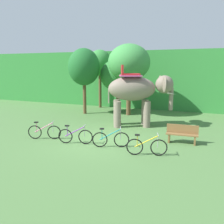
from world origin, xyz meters
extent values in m
plane|color=#4C753D|center=(0.00, 0.00, 0.00)|extent=(80.00, 80.00, 0.00)
cube|color=#338438|center=(0.00, 12.85, 2.53)|extent=(36.00, 6.00, 5.06)
cylinder|color=brown|center=(-4.17, 9.20, 1.50)|extent=(0.25, 0.25, 3.00)
ellipsoid|color=#338438|center=(-4.17, 9.20, 4.03)|extent=(2.07, 2.07, 2.29)
cylinder|color=brown|center=(-4.04, 6.03, 1.19)|extent=(0.25, 0.25, 2.38)
ellipsoid|color=#1E6028|center=(-4.04, 6.03, 3.66)|extent=(2.44, 2.44, 2.84)
cylinder|color=brown|center=(-1.92, 7.82, 0.91)|extent=(0.29, 0.29, 1.82)
ellipsoid|color=#28702D|center=(-1.92, 7.82, 2.99)|extent=(2.90, 2.90, 2.60)
cylinder|color=brown|center=(-0.65, 6.80, 1.38)|extent=(0.35, 0.35, 2.76)
ellipsoid|color=#3D8E42|center=(-0.65, 6.80, 3.99)|extent=(3.14, 3.14, 2.73)
ellipsoid|color=gray|center=(0.63, 3.53, 2.35)|extent=(3.22, 2.43, 1.50)
cylinder|color=gray|center=(1.30, 4.24, 0.80)|extent=(0.44, 0.44, 1.60)
cylinder|color=gray|center=(1.61, 3.53, 0.80)|extent=(0.44, 0.44, 1.60)
cylinder|color=gray|center=(-0.35, 3.53, 0.80)|extent=(0.44, 0.44, 1.60)
cylinder|color=gray|center=(-0.04, 2.82, 0.80)|extent=(0.44, 0.44, 1.60)
ellipsoid|color=gray|center=(2.47, 4.32, 2.60)|extent=(1.41, 1.35, 1.10)
ellipsoid|color=gray|center=(2.08, 4.83, 2.65)|extent=(0.48, 0.83, 0.96)
ellipsoid|color=gray|center=(2.57, 3.69, 2.65)|extent=(0.48, 0.83, 0.96)
cylinder|color=gray|center=(2.88, 4.50, 1.70)|extent=(0.26, 0.26, 1.40)
cone|color=beige|center=(2.75, 4.68, 2.05)|extent=(0.56, 0.33, 0.21)
cone|color=beige|center=(2.92, 4.28, 2.05)|extent=(0.56, 0.33, 0.21)
cube|color=#BF4C8C|center=(0.54, 3.49, 3.13)|extent=(1.72, 1.74, 0.08)
cube|color=#B22323|center=(0.54, 3.49, 3.22)|extent=(1.37, 1.26, 0.10)
cube|color=#B22323|center=(0.08, 3.29, 3.50)|extent=(0.45, 0.87, 0.56)
cylinder|color=gray|center=(-0.68, 2.97, 1.90)|extent=(0.08, 0.08, 0.90)
torus|color=black|center=(-3.12, -1.03, 0.36)|extent=(0.69, 0.29, 0.71)
torus|color=black|center=(-2.18, -0.69, 0.36)|extent=(0.69, 0.29, 0.71)
cylinder|color=pink|center=(-2.67, -0.87, 0.60)|extent=(0.93, 0.37, 0.54)
cylinder|color=pink|center=(-3.02, -1.00, 0.61)|extent=(0.03, 0.03, 0.52)
cube|color=black|center=(-3.02, -1.00, 0.88)|extent=(0.22, 0.16, 0.06)
cylinder|color=#9E9EA3|center=(-2.22, -0.71, 0.64)|extent=(0.03, 0.03, 0.55)
cylinder|color=#9E9EA3|center=(-2.22, -0.71, 0.91)|extent=(0.20, 0.50, 0.03)
torus|color=black|center=(-1.26, -1.06, 0.36)|extent=(0.70, 0.22, 0.71)
torus|color=black|center=(-0.29, -0.82, 0.36)|extent=(0.70, 0.22, 0.71)
cylinder|color=purple|center=(-0.80, -0.94, 0.60)|extent=(0.95, 0.27, 0.54)
cylinder|color=purple|center=(-1.16, -1.03, 0.61)|extent=(0.03, 0.03, 0.52)
cube|color=black|center=(-1.16, -1.03, 0.88)|extent=(0.22, 0.14, 0.06)
cylinder|color=#9E9EA3|center=(-0.34, -0.83, 0.64)|extent=(0.03, 0.03, 0.55)
cylinder|color=#9E9EA3|center=(-0.34, -0.83, 0.91)|extent=(0.16, 0.51, 0.03)
torus|color=black|center=(0.53, -0.96, 0.36)|extent=(0.68, 0.30, 0.71)
torus|color=black|center=(1.46, -0.59, 0.36)|extent=(0.68, 0.30, 0.71)
cylinder|color=teal|center=(0.97, -0.78, 0.60)|extent=(0.92, 0.39, 0.54)
cylinder|color=teal|center=(0.63, -0.92, 0.61)|extent=(0.03, 0.03, 0.52)
cube|color=black|center=(0.63, -0.92, 0.88)|extent=(0.22, 0.17, 0.06)
cylinder|color=#9E9EA3|center=(1.42, -0.61, 0.64)|extent=(0.03, 0.03, 0.55)
cylinder|color=#9E9EA3|center=(1.42, -0.61, 0.91)|extent=(0.22, 0.50, 0.03)
torus|color=black|center=(2.31, -1.32, 0.36)|extent=(0.70, 0.25, 0.71)
torus|color=black|center=(3.27, -1.04, 0.36)|extent=(0.70, 0.25, 0.71)
cylinder|color=yellow|center=(2.77, -1.19, 0.60)|extent=(0.94, 0.32, 0.54)
cylinder|color=yellow|center=(2.41, -1.29, 0.61)|extent=(0.03, 0.03, 0.52)
cube|color=black|center=(2.41, -1.29, 0.88)|extent=(0.22, 0.15, 0.06)
cylinder|color=#9E9EA3|center=(3.23, -1.05, 0.64)|extent=(0.03, 0.03, 0.55)
cylinder|color=#9E9EA3|center=(3.23, -1.05, 0.91)|extent=(0.18, 0.51, 0.03)
cube|color=brown|center=(3.98, 1.03, 0.45)|extent=(1.52, 0.47, 0.06)
cube|color=brown|center=(3.97, 1.21, 0.69)|extent=(1.50, 0.14, 0.40)
cube|color=brown|center=(4.57, 1.06, 0.23)|extent=(0.10, 0.36, 0.45)
cube|color=brown|center=(3.38, 1.00, 0.23)|extent=(0.10, 0.36, 0.45)
camera|label=1|loc=(5.07, -10.60, 3.64)|focal=38.57mm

